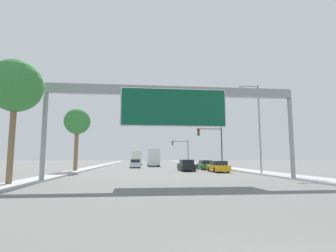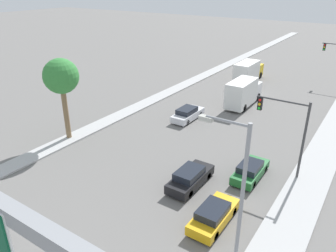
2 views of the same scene
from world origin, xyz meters
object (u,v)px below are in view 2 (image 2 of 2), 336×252
object	(u,v)px
truck_box_secondary	(248,71)
palm_tree_background	(61,78)
car_far_center	(250,171)
street_lamp_right	(236,208)
car_mid_right	(188,114)
car_mid_left	(214,215)
truck_box_primary	(243,93)
car_far_right	(190,178)
traffic_light_near_intersection	(289,126)

from	to	relation	value
truck_box_secondary	palm_tree_background	xyz separation A→B (m)	(-7.52, -29.70, 4.78)
car_far_center	truck_box_secondary	size ratio (longest dim) A/B	0.58
palm_tree_background	street_lamp_right	distance (m)	22.62
car_mid_right	street_lamp_right	bearing A→B (deg)	-54.45
car_mid_left	truck_box_secondary	xyz separation A→B (m)	(-10.50, 33.02, 0.97)
truck_box_primary	car_far_right	bearing A→B (deg)	-79.76
car_far_center	truck_box_primary	size ratio (longest dim) A/B	0.60
palm_tree_background	car_far_right	bearing A→B (deg)	-1.53
car_far_center	traffic_light_near_intersection	world-z (taller)	traffic_light_near_intersection
car_far_center	truck_box_secondary	xyz separation A→B (m)	(-10.50, 26.38, 0.98)
car_far_right	street_lamp_right	size ratio (longest dim) A/B	0.48
truck_box_secondary	street_lamp_right	size ratio (longest dim) A/B	0.77
car_far_center	traffic_light_near_intersection	xyz separation A→B (m)	(2.00, 2.02, 3.77)
car_far_right	truck_box_primary	size ratio (longest dim) A/B	0.64
car_far_center	car_far_right	bearing A→B (deg)	-133.36
car_mid_left	truck_box_primary	xyz separation A→B (m)	(-7.00, 22.30, 1.08)
car_far_right	truck_box_primary	bearing A→B (deg)	100.24
truck_box_primary	truck_box_secondary	xyz separation A→B (m)	(-3.50, 10.72, -0.10)
car_far_right	traffic_light_near_intersection	size ratio (longest dim) A/B	0.72
car_mid_left	truck_box_primary	size ratio (longest dim) A/B	0.61
car_far_right	palm_tree_background	xyz separation A→B (m)	(-14.52, 0.39, 5.70)
truck_box_primary	street_lamp_right	world-z (taller)	street_lamp_right
truck_box_secondary	street_lamp_right	bearing A→B (deg)	-70.16
car_far_right	car_mid_right	size ratio (longest dim) A/B	0.99
car_mid_right	street_lamp_right	distance (m)	23.94
car_far_right	truck_box_secondary	xyz separation A→B (m)	(-7.00, 30.09, 0.92)
car_mid_right	palm_tree_background	world-z (taller)	palm_tree_background
car_far_center	car_mid_left	size ratio (longest dim) A/B	0.98
truck_box_secondary	traffic_light_near_intersection	xyz separation A→B (m)	(12.50, -24.36, 2.79)
car_mid_left	traffic_light_near_intersection	distance (m)	9.65
car_far_right	truck_box_secondary	world-z (taller)	truck_box_secondary
car_far_right	palm_tree_background	distance (m)	15.61
street_lamp_right	car_mid_left	bearing A→B (deg)	123.43
car_mid_left	palm_tree_background	bearing A→B (deg)	169.57
street_lamp_right	truck_box_primary	bearing A→B (deg)	110.52
car_far_center	car_mid_left	distance (m)	6.64
truck_box_primary	truck_box_secondary	distance (m)	11.28
car_mid_right	palm_tree_background	distance (m)	14.52
car_mid_left	palm_tree_background	size ratio (longest dim) A/B	0.55
truck_box_primary	traffic_light_near_intersection	size ratio (longest dim) A/B	1.12
car_far_center	street_lamp_right	xyz separation A→B (m)	(3.11, -11.35, 5.02)
car_mid_left	truck_box_secondary	distance (m)	34.66
car_mid_right	truck_box_secondary	bearing A→B (deg)	90.00
car_far_center	truck_box_primary	xyz separation A→B (m)	(-7.00, 15.66, 1.08)
palm_tree_background	truck_box_secondary	bearing A→B (deg)	75.79
street_lamp_right	car_far_right	bearing A→B (deg)	130.85
car_far_right	car_mid_left	size ratio (longest dim) A/B	1.05
car_far_right	street_lamp_right	bearing A→B (deg)	-49.15
car_far_right	car_far_center	xyz separation A→B (m)	(3.50, 3.71, -0.06)
car_mid_left	palm_tree_background	distance (m)	19.21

